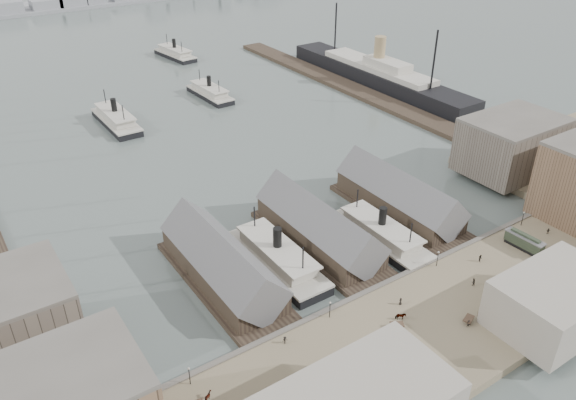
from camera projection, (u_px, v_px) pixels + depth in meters
ground at (364, 280)px, 123.73m from camera, size 900.00×900.00×0.00m
quay at (431, 330)px, 108.88m from camera, size 180.00×30.00×2.00m
seawall at (380, 289)px, 119.42m from camera, size 180.00×1.20×2.30m
east_wharf at (366, 95)px, 225.48m from camera, size 10.00×180.00×1.60m
ferry_shed_west at (222, 265)px, 120.97m from camera, size 14.00×42.00×12.60m
ferry_shed_center at (319, 228)px, 133.50m from camera, size 14.00×42.00×12.60m
ferry_shed_east at (399, 198)px, 146.03m from camera, size 14.00×42.00×12.60m
warehouse_east_back at (511, 145)px, 162.48m from camera, size 28.00×20.00×15.00m
street_bldg_center at (556, 302)px, 106.90m from camera, size 24.00×16.00×10.00m
lamp_post_far_w at (189, 373)px, 94.65m from camera, size 0.44×0.44×3.92m
lamp_post_near_w at (330, 307)px, 109.11m from camera, size 0.44×0.44×3.92m
lamp_post_near_e at (438, 256)px, 123.57m from camera, size 0.44×0.44×3.92m
lamp_post_far_e at (523, 216)px, 138.03m from camera, size 0.44×0.44×3.92m
far_shore at (22, 6)px, 360.44m from camera, size 500.00×40.00×15.72m
ferry_docked_west at (278, 257)px, 126.86m from camera, size 9.18×30.58×10.92m
ferry_docked_east at (381, 234)px, 135.31m from camera, size 8.69×28.96×10.34m
ferry_open_near at (116, 119)px, 198.59m from camera, size 9.11×29.76×10.61m
ferry_open_mid at (210, 92)px, 223.78m from camera, size 8.86×26.44×9.34m
ferry_open_far at (175, 53)px, 272.22m from camera, size 11.54×27.92×9.68m
ocean_steamer at (378, 74)px, 236.66m from camera, size 13.80×100.84×20.17m
tram at (524, 242)px, 129.91m from camera, size 2.89×9.53×3.35m
horse_cart_left at (205, 398)px, 92.37m from camera, size 4.82×2.29×1.61m
horse_cart_center at (400, 319)px, 108.85m from camera, size 4.81×3.56×1.68m
horse_cart_right at (478, 318)px, 109.17m from camera, size 4.82×3.04×1.58m
pedestrian_2 at (285, 340)px, 103.95m from camera, size 1.07×0.67×1.59m
pedestrian_3 at (354, 386)px, 94.62m from camera, size 0.83×1.10×1.74m
pedestrian_4 at (401, 301)px, 113.39m from camera, size 0.91×0.75×1.60m
pedestrian_5 at (468, 323)px, 107.80m from camera, size 0.62×0.47×1.64m
pedestrian_6 at (480, 258)px, 126.03m from camera, size 1.00×1.07×1.74m
pedestrian_7 at (538, 280)px, 119.21m from camera, size 1.15×1.33×1.78m
pedestrian_8 at (548, 231)px, 135.66m from camera, size 0.98×0.92×1.62m
pedestrian_10 at (473, 282)px, 118.61m from camera, size 0.95×0.78×1.78m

